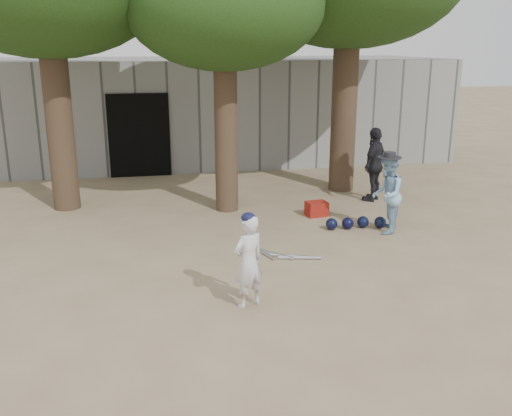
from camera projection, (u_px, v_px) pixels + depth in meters
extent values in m
plane|color=#937C5E|center=(229.00, 292.00, 8.26)|extent=(70.00, 70.00, 0.00)
imported|color=silver|center=(248.00, 262.00, 7.65)|extent=(0.57, 0.50, 1.30)
imported|color=#86B0CF|center=(387.00, 195.00, 10.66)|extent=(0.83, 0.89, 1.48)
imported|color=black|center=(375.00, 164.00, 12.81)|extent=(0.97, 0.99, 1.67)
cube|color=maroon|center=(317.00, 209.00, 11.84)|extent=(0.46, 0.38, 0.30)
cube|color=gray|center=(184.00, 118.00, 15.37)|extent=(16.00, 0.35, 3.00)
cube|color=black|center=(139.00, 136.00, 15.07)|extent=(1.60, 0.08, 2.20)
cube|color=slate|center=(178.00, 108.00, 17.72)|extent=(16.00, 5.00, 3.00)
sphere|color=black|center=(332.00, 224.00, 10.97)|extent=(0.23, 0.23, 0.23)
sphere|color=black|center=(348.00, 223.00, 11.01)|extent=(0.23, 0.23, 0.23)
sphere|color=black|center=(363.00, 222.00, 11.09)|extent=(0.23, 0.23, 0.23)
sphere|color=black|center=(380.00, 222.00, 11.06)|extent=(0.23, 0.23, 0.23)
cylinder|color=#B4B2B9|center=(263.00, 252.00, 9.74)|extent=(0.29, 0.70, 0.06)
cylinder|color=#B4B2B9|center=(275.00, 254.00, 9.66)|extent=(0.53, 0.57, 0.06)
cylinder|color=#B4B2B9|center=(287.00, 256.00, 9.58)|extent=(0.69, 0.32, 0.06)
cylinder|color=#B4B2B9|center=(299.00, 258.00, 9.50)|extent=(0.71, 0.22, 0.06)
cylinder|color=brown|center=(55.00, 79.00, 11.67)|extent=(0.56, 0.56, 5.50)
cylinder|color=brown|center=(225.00, 92.00, 11.62)|extent=(0.48, 0.48, 5.00)
ellipsoid|color=#284C19|center=(224.00, 4.00, 11.15)|extent=(4.00, 4.00, 2.60)
cylinder|color=brown|center=(346.00, 68.00, 13.20)|extent=(0.60, 0.60, 5.80)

